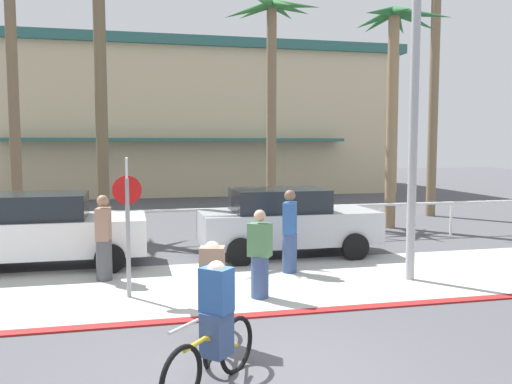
{
  "coord_description": "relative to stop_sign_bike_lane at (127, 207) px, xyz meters",
  "views": [
    {
      "loc": [
        -1.39,
        -6.21,
        2.81
      ],
      "look_at": [
        1.46,
        6.0,
        1.69
      ],
      "focal_mm": 38.01,
      "sensor_mm": 36.0,
      "label": 1
    }
  ],
  "objects": [
    {
      "name": "pedestrian_0",
      "position": [
        2.31,
        -0.58,
        -0.93
      ],
      "size": [
        0.48,
        0.44,
        1.63
      ],
      "color": "#384C7A",
      "rests_on": "ground"
    },
    {
      "name": "curb_paint",
      "position": [
        1.45,
        -1.54,
        -1.66
      ],
      "size": [
        44.0,
        0.24,
        0.03
      ],
      "primitive_type": "cube",
      "color": "maroon",
      "rests_on": "ground"
    },
    {
      "name": "rail_fence",
      "position": [
        1.45,
        4.76,
        -0.84
      ],
      "size": [
        25.88,
        0.08,
        1.04
      ],
      "color": "white",
      "rests_on": "ground"
    },
    {
      "name": "building_backdrop",
      "position": [
        2.59,
        23.77,
        2.49
      ],
      "size": [
        25.21,
        12.45,
        8.3
      ],
      "color": "beige",
      "rests_on": "ground"
    },
    {
      "name": "cyclist_yellow_0",
      "position": [
        0.97,
        -3.92,
        -0.98
      ],
      "size": [
        1.29,
        1.37,
        1.5
      ],
      "color": "black",
      "rests_on": "ground"
    },
    {
      "name": "ground_plane",
      "position": [
        1.45,
        6.26,
        -1.68
      ],
      "size": [
        80.0,
        80.0,
        0.0
      ],
      "primitive_type": "plane",
      "color": "#4C4C51"
    },
    {
      "name": "pedestrian_1",
      "position": [
        -0.49,
        1.37,
        -0.85
      ],
      "size": [
        0.36,
        0.43,
        1.77
      ],
      "color": "#4C4C51",
      "rests_on": "ground"
    },
    {
      "name": "palm_tree_5",
      "position": [
        5.12,
        9.31,
        4.45
      ],
      "size": [
        3.29,
        3.27,
        7.98
      ],
      "color": "#756047",
      "rests_on": "ground"
    },
    {
      "name": "car_silver_2",
      "position": [
        3.84,
        2.95,
        -0.81
      ],
      "size": [
        4.4,
        2.02,
        1.69
      ],
      "color": "#B2B7BC",
      "rests_on": "ground"
    },
    {
      "name": "palm_tree_6",
      "position": [
        8.55,
        6.49,
        3.74
      ],
      "size": [
        2.93,
        3.46,
        7.24
      ],
      "color": "#846B4C",
      "rests_on": "ground"
    },
    {
      "name": "palm_tree_3",
      "position": [
        -3.73,
        9.8,
        5.64
      ],
      "size": [
        3.52,
        3.37,
        9.62
      ],
      "color": "#756047",
      "rests_on": "ground"
    },
    {
      "name": "cyclist_black_1",
      "position": [
        1.13,
        -2.68,
        -0.98
      ],
      "size": [
        0.5,
        1.78,
        1.5
      ],
      "color": "black",
      "rests_on": "ground"
    },
    {
      "name": "pedestrian_2",
      "position": [
        3.4,
        1.16,
        -0.83
      ],
      "size": [
        0.42,
        0.47,
        1.82
      ],
      "color": "#384C7A",
      "rests_on": "ground"
    },
    {
      "name": "car_white_1",
      "position": [
        -1.87,
        2.9,
        -0.81
      ],
      "size": [
        4.4,
        2.02,
        1.69
      ],
      "color": "white",
      "rests_on": "ground"
    },
    {
      "name": "palm_tree_7",
      "position": [
        11.39,
        8.9,
        5.2
      ],
      "size": [
        3.29,
        3.4,
        9.21
      ],
      "color": "#756047",
      "rests_on": "ground"
    },
    {
      "name": "sidewalk_strip",
      "position": [
        1.45,
        0.46,
        -1.67
      ],
      "size": [
        44.0,
        4.0,
        0.02
      ],
      "primitive_type": "cube",
      "color": "beige",
      "rests_on": "ground"
    },
    {
      "name": "stop_sign_bike_lane",
      "position": [
        0.0,
        0.0,
        0.0
      ],
      "size": [
        0.52,
        0.56,
        2.56
      ],
      "color": "gray",
      "rests_on": "ground"
    },
    {
      "name": "streetlight_curb",
      "position": [
        5.64,
        -0.22,
        2.6
      ],
      "size": [
        0.24,
        2.54,
        7.5
      ],
      "color": "#9EA0A5",
      "rests_on": "ground"
    }
  ]
}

